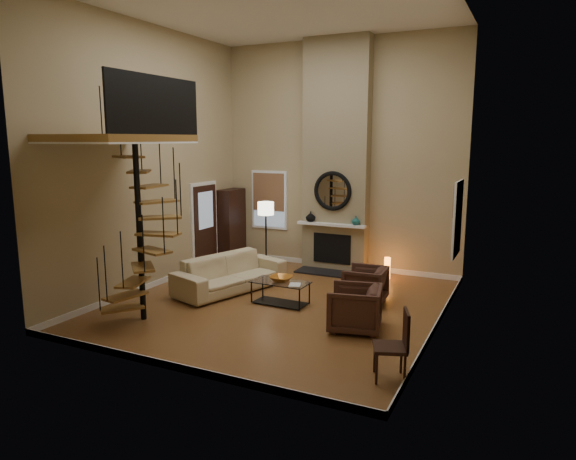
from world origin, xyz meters
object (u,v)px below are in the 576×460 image
at_px(armchair_far, 359,309).
at_px(side_chair, 397,342).
at_px(sofa, 230,272).
at_px(floor_lamp, 266,214).
at_px(coffee_table, 280,290).
at_px(hutch, 232,224).
at_px(accent_lamp, 387,268).
at_px(armchair_near, 369,285).

xyz_separation_m(armchair_far, side_chair, (1.00, -1.54, 0.17)).
height_order(sofa, side_chair, side_chair).
bearing_deg(armchair_far, floor_lamp, -142.04).
height_order(armchair_far, coffee_table, armchair_far).
bearing_deg(coffee_table, armchair_far, -19.43).
bearing_deg(hutch, floor_lamp, -27.89).
relative_size(sofa, accent_lamp, 4.93).
xyz_separation_m(armchair_far, accent_lamp, (-0.41, 3.34, -0.10)).
xyz_separation_m(armchair_near, side_chair, (1.28, -3.00, 0.17)).
bearing_deg(accent_lamp, armchair_far, -83.00).
distance_m(hutch, armchair_far, 5.78).
bearing_deg(armchair_near, accent_lamp, -178.73).
bearing_deg(floor_lamp, accent_lamp, 13.62).
distance_m(sofa, coffee_table, 1.40).
height_order(floor_lamp, side_chair, floor_lamp).
distance_m(sofa, floor_lamp, 1.97).
bearing_deg(armchair_near, sofa, -83.52).
height_order(armchair_near, floor_lamp, floor_lamp).
relative_size(hutch, armchair_far, 2.14).
bearing_deg(hutch, sofa, -58.91).
relative_size(hutch, side_chair, 1.96).
relative_size(sofa, armchair_near, 3.08).
bearing_deg(side_chair, armchair_far, 123.06).
xyz_separation_m(armchair_far, floor_lamp, (-3.19, 2.67, 1.06)).
bearing_deg(side_chair, sofa, 148.67).
distance_m(floor_lamp, side_chair, 6.01).
distance_m(sofa, side_chair, 4.87).
bearing_deg(floor_lamp, sofa, -88.53).
bearing_deg(side_chair, floor_lamp, 134.90).
bearing_deg(hutch, armchair_far, -36.54).
height_order(armchair_near, coffee_table, armchair_near).
bearing_deg(side_chair, hutch, 138.55).
distance_m(armchair_far, accent_lamp, 3.37).
bearing_deg(sofa, armchair_far, -89.58).
height_order(armchair_near, armchair_far, armchair_far).
distance_m(armchair_near, accent_lamp, 1.90).
xyz_separation_m(sofa, accent_lamp, (2.74, 2.36, -0.15)).
xyz_separation_m(hutch, armchair_near, (4.34, -1.97, -0.60)).
relative_size(coffee_table, accent_lamp, 2.28).
bearing_deg(armchair_near, floor_lamp, -115.40).
xyz_separation_m(sofa, armchair_far, (3.15, -0.99, -0.04)).
relative_size(coffee_table, floor_lamp, 0.66).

